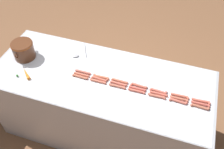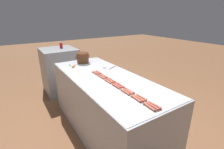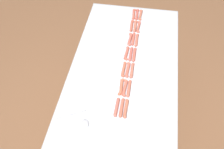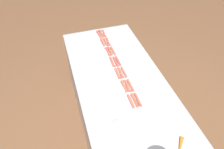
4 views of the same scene
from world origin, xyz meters
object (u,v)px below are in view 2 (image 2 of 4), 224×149
object	(u,v)px
hot_dog_16	(129,91)
hot_dog_19	(105,76)
hot_dog_13	(97,73)
bean_pot	(83,57)
hot_dog_5	(101,77)
hot_dog_20	(99,72)
hot_dog_9	(128,92)
hot_dog_12	(103,76)
hot_dog_14	(155,105)
hot_dog_1	(136,99)
hot_dog_6	(95,73)
hot_dog_11	(110,81)
carrot	(74,66)
hot_dog_10	(118,86)
hot_dog_8	(139,98)
hot_dog_3	(116,86)
back_cabinet	(60,71)
hot_dog_4	(108,81)
soda_can	(61,45)
hot_dog_17	(120,85)
hot_dog_0	(149,107)
hot_dog_18	(112,80)
hot_dog_15	(141,97)
hot_dog_7	(152,106)
serving_spoon	(107,67)

from	to	relation	value
hot_dog_16	hot_dog_19	distance (m)	0.56
hot_dog_13	bean_pot	xyz separation A→B (m)	(0.06, 0.67, 0.09)
hot_dog_5	hot_dog_20	distance (m)	0.20
hot_dog_9	hot_dog_12	size ratio (longest dim) A/B	1.00
hot_dog_14	hot_dog_19	bearing A→B (deg)	90.22
hot_dog_1	hot_dog_6	world-z (taller)	same
hot_dog_11	hot_dog_12	size ratio (longest dim) A/B	1.00
hot_dog_1	hot_dog_14	xyz separation A→B (m)	(0.06, -0.19, 0.00)
carrot	bean_pot	bearing A→B (deg)	32.04
hot_dog_1	hot_dog_10	world-z (taller)	same
hot_dog_8	hot_dog_3	bearing A→B (deg)	94.91
back_cabinet	hot_dog_19	bearing A→B (deg)	-85.14
hot_dog_4	hot_dog_14	xyz separation A→B (m)	(0.07, -0.76, 0.00)
hot_dog_6	hot_dog_9	world-z (taller)	same
bean_pot	soda_can	xyz separation A→B (m)	(-0.09, 1.01, 0.08)
hot_dog_3	hot_dog_17	xyz separation A→B (m)	(0.07, -0.01, 0.00)
hot_dog_9	carrot	world-z (taller)	carrot
hot_dog_5	hot_dog_14	size ratio (longest dim) A/B	1.00
hot_dog_16	hot_dog_13	bearing A→B (deg)	92.17
hot_dog_13	hot_dog_16	world-z (taller)	same
hot_dog_12	hot_dog_16	bearing A→B (deg)	-87.22
hot_dog_0	soda_can	size ratio (longest dim) A/B	1.35
hot_dog_18	carrot	bearing A→B (deg)	102.19
hot_dog_10	hot_dog_11	xyz separation A→B (m)	(0.00, 0.19, 0.00)
hot_dog_6	hot_dog_8	distance (m)	0.95
hot_dog_6	bean_pot	size ratio (longest dim) A/B	0.60
hot_dog_5	hot_dog_6	size ratio (longest dim) A/B	1.00
hot_dog_16	soda_can	size ratio (longest dim) A/B	1.35
hot_dog_6	hot_dog_4	bearing A→B (deg)	-90.27
hot_dog_12	hot_dog_16	xyz separation A→B (m)	(0.03, -0.57, 0.00)
back_cabinet	hot_dog_15	bearing A→B (deg)	-86.52
hot_dog_16	hot_dog_0	bearing A→B (deg)	-99.09
hot_dog_4	hot_dog_17	bearing A→B (deg)	-70.71
hot_dog_3	hot_dog_13	bearing A→B (deg)	86.76
hot_dog_16	hot_dog_19	xyz separation A→B (m)	(0.00, 0.56, 0.00)
back_cabinet	hot_dog_12	size ratio (longest dim) A/B	6.14
hot_dog_5	hot_dog_6	bearing A→B (deg)	90.08
hot_dog_11	soda_can	bearing A→B (deg)	90.93
hot_dog_7	carrot	distance (m)	1.68
hot_dog_20	soda_can	bearing A→B (deg)	92.20
back_cabinet	soda_can	distance (m)	0.59
hot_dog_11	serving_spoon	xyz separation A→B (m)	(0.27, 0.53, -0.00)
hot_dog_5	hot_dog_10	xyz separation A→B (m)	(0.03, -0.38, 0.00)
hot_dog_6	hot_dog_13	size ratio (longest dim) A/B	1.00
hot_dog_5	carrot	size ratio (longest dim) A/B	1.11
hot_dog_12	hot_dog_15	world-z (taller)	same
hot_dog_20	hot_dog_19	bearing A→B (deg)	-90.96
hot_dog_7	bean_pot	distance (m)	1.81
hot_dog_16	hot_dog_1	bearing A→B (deg)	-107.25
hot_dog_14	soda_can	size ratio (longest dim) A/B	1.34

